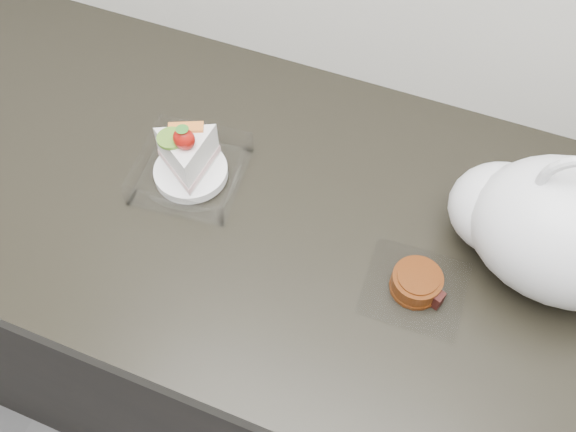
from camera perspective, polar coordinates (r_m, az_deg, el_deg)
The scene contains 4 objects.
counter at distance 1.37m, azimuth 2.24°, elevation -10.97°, with size 2.04×0.64×0.90m.
cake_tray at distance 1.01m, azimuth -8.77°, elevation 4.64°, with size 0.18×0.18×0.12m.
mooncake_wrap at distance 0.92m, azimuth 11.39°, elevation -5.94°, with size 0.15×0.14×0.03m.
plastic_bag at distance 0.92m, azimuth 22.71°, elevation -0.91°, with size 0.30×0.22×0.24m.
Camera 1 is at (0.16, 1.16, 1.71)m, focal length 40.00 mm.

